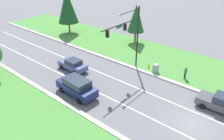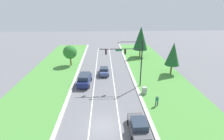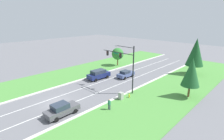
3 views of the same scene
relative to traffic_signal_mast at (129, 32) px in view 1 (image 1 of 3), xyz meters
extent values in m
plane|color=slate|center=(-4.42, -10.75, -5.47)|extent=(160.00, 160.00, 0.00)
cube|color=beige|center=(1.23, -10.75, -5.39)|extent=(0.50, 90.00, 0.15)
cube|color=white|center=(-6.22, -10.75, -5.47)|extent=(0.14, 81.00, 0.01)
cube|color=white|center=(-2.62, -10.75, -5.47)|extent=(0.14, 81.00, 0.01)
cylinder|color=black|center=(1.97, 0.01, -1.33)|extent=(0.20, 0.20, 8.28)
cylinder|color=black|center=(-1.56, 0.01, 1.32)|extent=(7.07, 0.12, 0.12)
cube|color=#147042|center=(-1.92, 0.01, 1.10)|extent=(1.10, 0.04, 0.28)
cylinder|color=black|center=(0.03, 0.01, 2.48)|extent=(3.89, 0.09, 0.09)
ellipsoid|color=gray|center=(-1.92, 0.01, 2.43)|extent=(0.56, 0.28, 0.20)
cube|color=black|center=(-0.86, 0.01, 0.82)|extent=(0.28, 0.32, 0.80)
sphere|color=red|center=(-0.86, -0.16, 1.05)|extent=(0.16, 0.16, 0.16)
sphere|color=#2D2D2D|center=(-0.86, -0.16, 0.82)|extent=(0.16, 0.16, 0.16)
sphere|color=#2D2D2D|center=(-0.86, -0.16, 0.59)|extent=(0.16, 0.16, 0.16)
cube|color=black|center=(-4.04, 0.01, 0.82)|extent=(0.28, 0.32, 0.80)
sphere|color=red|center=(-4.04, -0.16, 1.05)|extent=(0.16, 0.16, 0.16)
sphere|color=#2D2D2D|center=(-4.04, -0.16, 0.82)|extent=(0.16, 0.16, 0.16)
sphere|color=#2D2D2D|center=(-4.04, -0.16, 0.59)|extent=(0.16, 0.16, 0.16)
cube|color=navy|center=(-7.98, 1.19, -4.68)|extent=(2.29, 5.13, 0.92)
cube|color=#283342|center=(-7.98, 1.06, -3.86)|extent=(1.98, 3.11, 0.72)
cylinder|color=black|center=(-6.90, 2.69, -5.14)|extent=(0.28, 0.67, 0.65)
cylinder|color=black|center=(-8.87, 2.80, -5.14)|extent=(0.28, 0.67, 0.65)
cylinder|color=black|center=(-7.08, -0.43, -5.14)|extent=(0.28, 0.67, 0.65)
cylinder|color=black|center=(-9.05, -0.32, -5.14)|extent=(0.28, 0.67, 0.65)
cube|color=#475684|center=(-4.40, 5.97, -4.80)|extent=(1.74, 4.27, 0.72)
cube|color=#283342|center=(-4.41, 5.71, -4.18)|extent=(1.56, 1.92, 0.52)
cylinder|color=black|center=(-3.55, 7.29, -5.16)|extent=(0.24, 0.62, 0.62)
cylinder|color=black|center=(-5.25, 7.29, -5.16)|extent=(0.24, 0.62, 0.62)
cylinder|color=black|center=(-3.56, 4.64, -5.16)|extent=(0.24, 0.62, 0.62)
cylinder|color=black|center=(-5.26, 4.64, -5.16)|extent=(0.24, 0.62, 0.62)
cube|color=#4C4C51|center=(-0.65, -12.01, -4.80)|extent=(1.96, 4.67, 0.73)
cylinder|color=black|center=(0.24, -10.55, -5.16)|extent=(0.25, 0.62, 0.61)
cylinder|color=black|center=(-1.59, -10.59, -5.16)|extent=(0.25, 0.62, 0.61)
cube|color=#9E9E99|center=(2.02, -3.08, -4.85)|extent=(0.70, 0.60, 1.23)
cylinder|color=#232842|center=(2.88, -6.69, -5.05)|extent=(0.14, 0.14, 0.84)
cylinder|color=#232842|center=(3.14, -6.70, -5.05)|extent=(0.14, 0.14, 0.84)
cube|color=#287556|center=(3.01, -6.70, -4.33)|extent=(0.39, 0.23, 0.60)
sphere|color=tan|center=(3.01, -6.70, -3.89)|extent=(0.22, 0.22, 0.22)
cylinder|color=gold|center=(2.62, -1.68, -5.19)|extent=(0.20, 0.20, 0.55)
sphere|color=gold|center=(2.62, -1.68, -4.86)|extent=(0.18, 0.18, 0.18)
cylinder|color=gold|center=(2.50, -1.68, -5.17)|extent=(0.10, 0.09, 0.09)
cylinder|color=gold|center=(2.74, -1.68, -5.17)|extent=(0.10, 0.09, 0.09)
cylinder|color=brown|center=(5.52, 18.23, -4.38)|extent=(0.32, 0.32, 2.18)
cone|color=#194C23|center=(5.52, 18.23, -0.21)|extent=(3.84, 3.84, 6.15)
cylinder|color=brown|center=(9.49, 5.34, -4.45)|extent=(0.32, 0.32, 2.04)
cone|color=#1E5628|center=(9.49, 5.34, -1.12)|extent=(2.89, 2.89, 4.62)
camera|label=1|loc=(-21.12, -14.88, 8.53)|focal=35.00mm
camera|label=2|loc=(-4.38, -27.96, 8.13)|focal=28.00mm
camera|label=3|loc=(18.70, -22.46, 7.17)|focal=28.00mm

